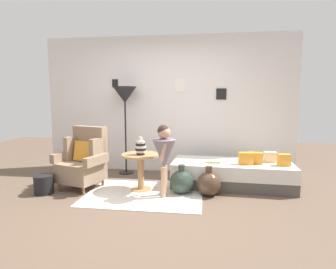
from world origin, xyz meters
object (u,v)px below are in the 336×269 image
at_px(vase_striped, 141,147).
at_px(magazine_basket, 44,184).
at_px(demijohn_far, 209,183).
at_px(armchair, 84,160).
at_px(demijohn_near, 181,182).
at_px(daybed, 232,174).
at_px(floor_lamp, 125,98).
at_px(book_on_daybed, 213,162).
at_px(side_table, 141,164).
at_px(person_child, 164,152).

relative_size(vase_striped, magazine_basket, 0.97).
bearing_deg(demijohn_far, armchair, 176.27).
distance_m(vase_striped, demijohn_near, 0.80).
bearing_deg(demijohn_near, magazine_basket, -172.02).
height_order(vase_striped, demijohn_far, vase_striped).
relative_size(armchair, daybed, 0.50).
distance_m(floor_lamp, demijohn_far, 2.25).
xyz_separation_m(floor_lamp, demijohn_near, (1.15, -1.01, -1.25)).
bearing_deg(floor_lamp, book_on_daybed, -21.09).
height_order(armchair, magazine_basket, armchair).
bearing_deg(vase_striped, side_table, 104.87).
distance_m(armchair, person_child, 1.39).
xyz_separation_m(daybed, person_child, (-1.01, -0.65, 0.46)).
xyz_separation_m(demijohn_far, magazine_basket, (-2.45, -0.26, -0.04)).
bearing_deg(vase_striped, person_child, -26.17).
height_order(daybed, side_table, side_table).
bearing_deg(side_table, demijohn_near, -6.92).
bearing_deg(book_on_daybed, person_child, -142.15).
bearing_deg(daybed, floor_lamp, 164.61).
relative_size(floor_lamp, demijohn_far, 3.73).
distance_m(side_table, vase_striped, 0.28).
bearing_deg(person_child, daybed, 32.64).
bearing_deg(demijohn_far, book_on_daybed, 80.31).
bearing_deg(armchair, daybed, 9.18).
bearing_deg(armchair, magazine_basket, -140.33).
distance_m(person_child, magazine_basket, 1.89).
distance_m(side_table, demijohn_near, 0.69).
bearing_deg(daybed, vase_striped, -161.99).
xyz_separation_m(daybed, magazine_basket, (-2.82, -0.77, -0.06)).
bearing_deg(armchair, demijohn_near, -3.65).
bearing_deg(magazine_basket, vase_striped, 12.41).
relative_size(armchair, vase_striped, 3.58).
bearing_deg(magazine_basket, floor_lamp, 55.55).
relative_size(book_on_daybed, magazine_basket, 0.79).
relative_size(daybed, book_on_daybed, 8.80).
bearing_deg(demijohn_far, magazine_basket, -173.97).
xyz_separation_m(side_table, magazine_basket, (-1.40, -0.36, -0.27)).
relative_size(armchair, demijohn_near, 2.21).
height_order(floor_lamp, book_on_daybed, floor_lamp).
bearing_deg(armchair, person_child, -11.30).
distance_m(vase_striped, floor_lamp, 1.35).
distance_m(armchair, demijohn_near, 1.60).
relative_size(side_table, book_on_daybed, 2.65).
bearing_deg(magazine_basket, armchair, 39.67).
bearing_deg(vase_striped, daybed, 18.01).
height_order(daybed, magazine_basket, daybed).
bearing_deg(daybed, magazine_basket, -164.77).
distance_m(armchair, side_table, 0.94).
bearing_deg(magazine_basket, side_table, 14.57).
relative_size(demijohn_near, magazine_basket, 1.57).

